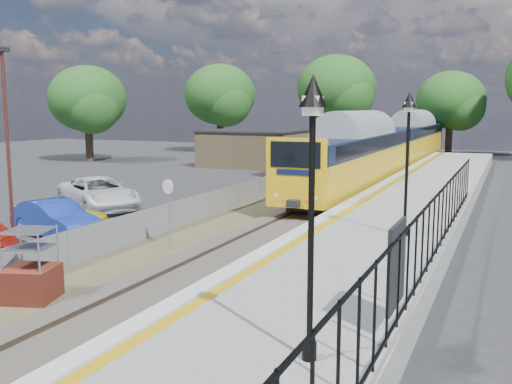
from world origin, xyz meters
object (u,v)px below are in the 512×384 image
Objects in this scene: train at (391,144)px; car_white at (99,193)px; car_yellow at (65,215)px; victorian_lamp_south at (312,153)px; brick_plinth at (31,267)px; car_blue at (55,219)px; speed_sign at (169,203)px; carpark_lamp at (7,137)px; victorian_lamp_north at (408,130)px.

train is 7.22× the size of car_white.
victorian_lamp_south is at bearing -145.46° from car_yellow.
train is 23.18m from car_white.
brick_plinth is 9.46m from car_yellow.
car_blue is (-4.93, 6.05, -0.21)m from brick_plinth.
brick_plinth is 0.76× the size of speed_sign.
victorian_lamp_south is 1.24× the size of car_yellow.
carpark_lamp is 8.94m from car_white.
speed_sign is at bearing 87.08° from brick_plinth.
carpark_lamp reaches higher than speed_sign.
car_white is (-2.60, 5.70, 0.06)m from car_blue.
car_blue is at bearing -169.96° from car_yellow.
brick_plinth is 6.89m from carpark_lamp.
car_blue is at bearing 93.21° from carpark_lamp.
speed_sign reaches higher than car_blue.
victorian_lamp_south reaches higher than car_yellow.
victorian_lamp_south is 35.08m from train.
brick_plinth is (-2.81, -32.44, -1.41)m from train.
victorian_lamp_south is at bearing -88.85° from victorian_lamp_north.
train is 16.04× the size of speed_sign.
brick_plinth reaches higher than car_yellow.
car_blue is 1.18× the size of car_yellow.
car_blue is at bearing -106.34° from train.
victorian_lamp_south is 1.81× the size of speed_sign.
car_white is (-15.84, 13.91, -3.51)m from victorian_lamp_south.
brick_plinth is (-8.11, -7.84, -3.36)m from victorian_lamp_north.
speed_sign is 5.33m from car_blue.
victorian_lamp_south reaches higher than speed_sign.
train is at bearing 85.05° from brick_plinth.
car_yellow is at bearing 127.77° from brick_plinth.
carpark_lamp is 1.24× the size of car_white.
victorian_lamp_north is 0.81× the size of car_white.
victorian_lamp_north is 0.11× the size of train.
car_yellow is at bearing -128.51° from car_white.
brick_plinth reaches higher than car_blue.
car_white is at bearing 109.07° from carpark_lamp.
car_yellow is at bearing 47.29° from car_blue.
car_white is (-1.75, 4.29, 0.25)m from car_yellow.
victorian_lamp_north is 11.77m from brick_plinth.
car_yellow is at bearing 105.23° from carpark_lamp.
carpark_lamp reaches higher than car_yellow.
victorian_lamp_south and victorian_lamp_north have the same top height.
brick_plinth is at bearing -80.59° from speed_sign.
car_white is at bearing 40.65° from car_blue.
carpark_lamp is at bearing 155.32° from victorian_lamp_south.
train is 26.54m from speed_sign.
speed_sign is at bearing -166.89° from victorian_lamp_north.
speed_sign is 9.75m from car_white.
car_yellow is 4.63m from car_white.
speed_sign is at bearing 22.87° from carpark_lamp.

